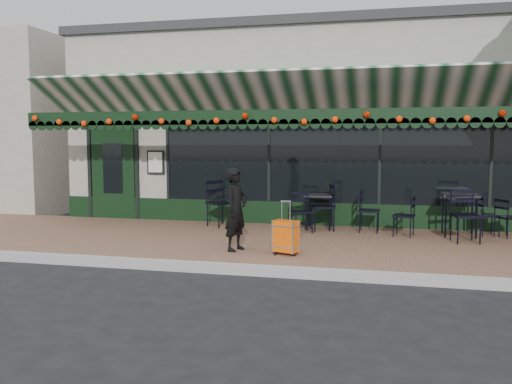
% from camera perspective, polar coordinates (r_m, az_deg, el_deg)
% --- Properties ---
extents(ground, '(80.00, 80.00, 0.00)m').
position_cam_1_polar(ground, '(8.18, 2.44, -8.75)').
color(ground, black).
rests_on(ground, ground).
extents(sidewalk, '(18.00, 4.00, 0.15)m').
position_cam_1_polar(sidewalk, '(10.09, 4.61, -5.60)').
color(sidewalk, brown).
rests_on(sidewalk, ground).
extents(curb, '(18.00, 0.16, 0.15)m').
position_cam_1_polar(curb, '(8.09, 2.34, -8.37)').
color(curb, '#9E9E99').
rests_on(curb, ground).
extents(restaurant_building, '(12.00, 9.60, 4.50)m').
position_cam_1_polar(restaurant_building, '(15.70, 7.94, 6.37)').
color(restaurant_building, gray).
rests_on(restaurant_building, ground).
extents(woman, '(0.47, 0.59, 1.40)m').
position_cam_1_polar(woman, '(9.11, -2.13, -1.86)').
color(woman, black).
rests_on(woman, sidewalk).
extents(suitcase, '(0.43, 0.33, 0.88)m').
position_cam_1_polar(suitcase, '(8.84, 3.15, -4.74)').
color(suitcase, '#F45907').
rests_on(suitcase, sidewalk).
extents(cafe_table_a, '(0.67, 0.67, 0.82)m').
position_cam_1_polar(cafe_table_a, '(11.23, 20.66, -0.61)').
color(cafe_table_a, black).
rests_on(cafe_table_a, sidewalk).
extents(cafe_table_b, '(0.59, 0.59, 0.73)m').
position_cam_1_polar(cafe_table_b, '(11.43, 6.70, -0.63)').
color(cafe_table_b, black).
rests_on(cafe_table_b, sidewalk).
extents(chair_a_left, '(0.47, 0.47, 0.79)m').
position_cam_1_polar(chair_a_left, '(10.88, 15.28, -2.47)').
color(chair_a_left, black).
rests_on(chair_a_left, sidewalk).
extents(chair_a_right, '(0.48, 0.48, 0.78)m').
position_cam_1_polar(chair_a_right, '(11.50, 23.21, -2.31)').
color(chair_a_right, black).
rests_on(chair_a_right, sidewalk).
extents(chair_a_front, '(0.57, 0.57, 0.97)m').
position_cam_1_polar(chair_a_front, '(10.57, 21.21, -2.38)').
color(chair_a_front, black).
rests_on(chair_a_front, sidewalk).
extents(chair_a_extra, '(0.53, 0.53, 0.76)m').
position_cam_1_polar(chair_a_extra, '(11.45, 24.95, -2.47)').
color(chair_a_extra, black).
rests_on(chair_a_extra, sidewalk).
extents(chair_b_left, '(0.61, 0.61, 0.96)m').
position_cam_1_polar(chair_b_left, '(11.25, 7.01, -1.61)').
color(chair_b_left, black).
rests_on(chair_b_left, sidewalk).
extents(chair_b_right, '(0.44, 0.44, 0.85)m').
position_cam_1_polar(chair_b_right, '(11.24, 11.84, -1.99)').
color(chair_b_right, black).
rests_on(chair_b_right, sidewalk).
extents(chair_b_front, '(0.55, 0.55, 0.83)m').
position_cam_1_polar(chair_b_front, '(10.96, 4.86, -2.13)').
color(chair_b_front, black).
rests_on(chair_b_front, sidewalk).
extents(chair_solo, '(0.70, 0.70, 1.00)m').
position_cam_1_polar(chair_solo, '(11.72, -3.75, -1.19)').
color(chair_solo, black).
rests_on(chair_solo, sidewalk).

